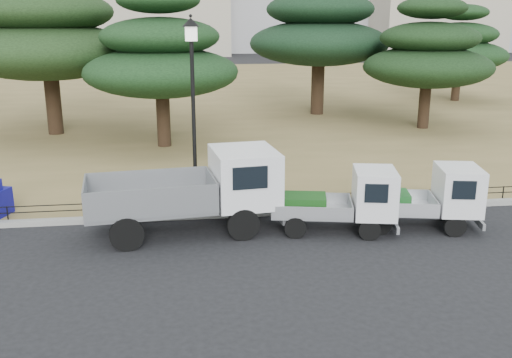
{
  "coord_description": "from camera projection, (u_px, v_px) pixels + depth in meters",
  "views": [
    {
      "loc": [
        -2.05,
        -13.29,
        5.66
      ],
      "look_at": [
        0.0,
        2.0,
        1.3
      ],
      "focal_mm": 40.0,
      "sensor_mm": 36.0,
      "label": 1
    }
  ],
  "objects": [
    {
      "name": "pine_west_near",
      "position": [
        47.0,
        34.0,
        26.95
      ],
      "size": [
        8.34,
        8.34,
        8.34
      ],
      "color": "black",
      "rests_on": "lawn"
    },
    {
      "name": "street_lamp",
      "position": [
        193.0,
        84.0,
        15.97
      ],
      "size": [
        0.49,
        0.49,
        5.52
      ],
      "color": "black",
      "rests_on": "lawn"
    },
    {
      "name": "truck_kei_front",
      "position": [
        344.0,
        201.0,
        15.51
      ],
      "size": [
        3.52,
        2.03,
        1.75
      ],
      "rotation": [
        0.0,
        0.0,
        -0.21
      ],
      "color": "black",
      "rests_on": "ground"
    },
    {
      "name": "pipe_fence",
      "position": [
        253.0,
        200.0,
        16.98
      ],
      "size": [
        38.0,
        0.04,
        0.4
      ],
      "color": "black",
      "rests_on": "lawn"
    },
    {
      "name": "pine_center_left",
      "position": [
        161.0,
        56.0,
        24.48
      ],
      "size": [
        6.71,
        6.71,
        6.82
      ],
      "color": "black",
      "rests_on": "lawn"
    },
    {
      "name": "ground",
      "position": [
        266.0,
        249.0,
        14.47
      ],
      "size": [
        220.0,
        220.0,
        0.0
      ],
      "primitive_type": "plane",
      "color": "black"
    },
    {
      "name": "pine_east_far",
      "position": [
        460.0,
        46.0,
        38.63
      ],
      "size": [
        6.41,
        6.41,
        6.44
      ],
      "color": "black",
      "rests_on": "lawn"
    },
    {
      "name": "truck_large",
      "position": [
        195.0,
        188.0,
        15.39
      ],
      "size": [
        5.29,
        2.55,
        2.22
      ],
      "rotation": [
        0.0,
        0.0,
        0.11
      ],
      "color": "black",
      "rests_on": "ground"
    },
    {
      "name": "truck_kei_rear",
      "position": [
        426.0,
        197.0,
        15.77
      ],
      "size": [
        3.57,
        2.05,
        1.76
      ],
      "rotation": [
        0.0,
        0.0,
        -0.2
      ],
      "color": "black",
      "rests_on": "ground"
    },
    {
      "name": "curb",
      "position": [
        253.0,
        213.0,
        16.93
      ],
      "size": [
        120.0,
        0.25,
        0.16
      ],
      "primitive_type": "cube",
      "color": "gray",
      "rests_on": "ground"
    },
    {
      "name": "lawn",
      "position": [
        206.0,
        94.0,
        43.64
      ],
      "size": [
        120.0,
        56.0,
        0.15
      ],
      "primitive_type": "cube",
      "color": "olive",
      "rests_on": "ground"
    },
    {
      "name": "pine_center_right",
      "position": [
        319.0,
        28.0,
        32.76
      ],
      "size": [
        8.09,
        8.09,
        8.58
      ],
      "color": "black",
      "rests_on": "lawn"
    },
    {
      "name": "pine_east_near",
      "position": [
        428.0,
        54.0,
        28.7
      ],
      "size": [
        6.49,
        6.49,
        6.56
      ],
      "color": "black",
      "rests_on": "lawn"
    }
  ]
}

